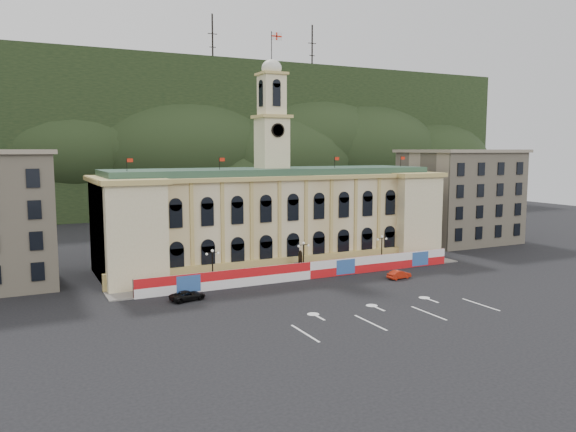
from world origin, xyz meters
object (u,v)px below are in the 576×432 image
statue (300,267)px  black_suv (188,296)px  red_sedan (399,275)px  lamp_center (303,256)px

statue → black_suv: statue is taller
statue → black_suv: (-19.12, -6.52, -0.56)m
red_sedan → black_suv: bearing=79.1°
statue → lamp_center: bearing=-90.0°
lamp_center → statue: bearing=90.0°
statue → red_sedan: (11.66, -8.57, -0.57)m
red_sedan → black_suv: (-30.78, 2.05, 0.01)m
red_sedan → statue: bearing=46.5°
statue → black_suv: 20.21m
statue → lamp_center: 2.14m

